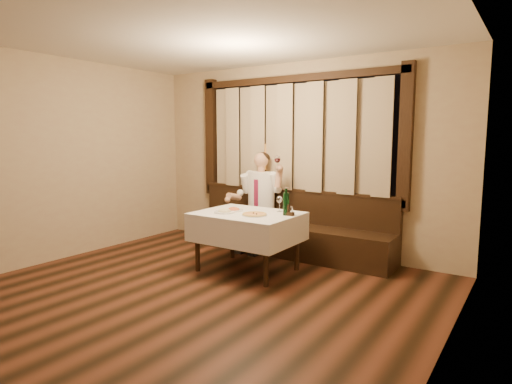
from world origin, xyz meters
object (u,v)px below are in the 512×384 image
Objects in this scene: pizza at (255,214)px; pasta_cream at (225,210)px; dining_table at (247,221)px; green_bottle at (286,203)px; seated_man at (259,194)px; banquette at (287,232)px; cruet_caddy at (289,212)px; pasta_red at (234,208)px.

pasta_cream reaches higher than pizza.
green_bottle reaches higher than dining_table.
pizza is 1.21m from seated_man.
seated_man is (-0.44, 0.93, 0.20)m from dining_table.
banquette is 9.33× the size of green_bottle.
green_bottle is at bearing 21.05° from pasta_cream.
seated_man reaches higher than dining_table.
green_bottle is 0.10m from cruet_caddy.
banquette is 1.08m from dining_table.
seated_man reaches higher than banquette.
seated_man is at bearing 103.05° from pasta_red.
seated_man is (-0.62, 1.04, 0.08)m from pizza.
pasta_red is (-0.41, 0.12, 0.02)m from pizza.
cruet_caddy is (0.04, 0.00, -0.10)m from green_bottle.
cruet_caddy is (0.77, 0.29, 0.01)m from pasta_cream.
seated_man reaches higher than green_bottle.
pasta_red is 0.17× the size of seated_man.
cruet_caddy reaches higher than pasta_cream.
banquette is at bearing 11.68° from seated_man.
dining_table is at bearing -3.98° from pasta_red.
banquette is at bearing 78.53° from pasta_cream.
cruet_caddy reaches higher than dining_table.
banquette is 23.37× the size of cruet_caddy.
green_bottle reaches higher than cruet_caddy.
banquette is at bearing 118.76° from green_bottle.
pizza is at bearing -150.75° from cruet_caddy.
green_bottle is at bearing -40.89° from seated_man.
banquette is 1.30m from pasta_cream.
seated_man reaches higher than pasta_cream.
green_bottle is (0.72, 0.11, 0.11)m from pasta_red.
cruet_caddy is at bearing 13.61° from dining_table.
pizza is 0.43m from pasta_cream.
dining_table is 4.77× the size of pasta_cream.
banquette is 12.67× the size of pasta_red.
pasta_cream reaches higher than dining_table.
seated_man is (-0.21, 0.92, 0.06)m from pasta_red.
dining_table is (0.00, -1.02, 0.34)m from banquette.
green_bottle is at bearing 36.39° from pizza.
banquette is 2.16× the size of seated_man.
pizza is at bearing -59.06° from seated_man.
pasta_red reaches higher than pizza.
pasta_red is 0.95× the size of pasta_cream.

